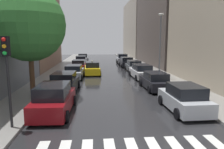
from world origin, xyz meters
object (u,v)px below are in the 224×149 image
parked_car_left_second (65,83)px  traffic_light_left_corner (7,62)px  parked_car_left_fifth (81,61)px  parked_car_right_fifth (126,62)px  parked_car_left_sixth (83,58)px  street_tree_left (29,25)px  parked_car_right_fourth (134,66)px  parked_car_right_nearest (184,99)px  parked_car_right_second (155,81)px  taxi_midroad (92,68)px  parked_car_right_sixth (122,59)px  parked_car_right_third (141,72)px  lamp_post_right (160,42)px  parked_car_left_fourth (79,66)px  parked_car_left_nearest (54,100)px  parked_car_left_third (74,72)px

parked_car_left_second → traffic_light_left_corner: size_ratio=1.10×
parked_car_left_fifth → parked_car_right_fifth: (7.55, -2.24, -0.03)m
parked_car_left_sixth → street_tree_left: size_ratio=0.54×
parked_car_right_fourth → parked_car_right_nearest: bearing=179.1°
parked_car_right_second → taxi_midroad: taxi_midroad is taller
parked_car_right_nearest → parked_car_right_sixth: size_ratio=0.99×
parked_car_right_nearest → parked_car_right_third: bearing=-0.8°
parked_car_right_second → parked_car_right_sixth: size_ratio=1.04×
taxi_midroad → lamp_post_right: bearing=-123.7°
parked_car_left_fourth → lamp_post_right: bearing=-130.1°
parked_car_left_fourth → parked_car_left_fifth: size_ratio=0.96×
parked_car_left_nearest → traffic_light_left_corner: 3.71m
parked_car_right_nearest → taxi_midroad: bearing=20.0°
taxi_midroad → parked_car_right_third: bearing=-122.2°
parked_car_left_nearest → parked_car_left_sixth: bearing=1.9°
parked_car_right_fourth → parked_car_left_third: bearing=120.8°
parked_car_left_second → parked_car_left_fourth: bearing=1.1°
parked_car_right_third → street_tree_left: street_tree_left is taller
taxi_midroad → parked_car_left_second: bearing=164.6°
parked_car_left_sixth → lamp_post_right: 22.74m
parked_car_left_fifth → parked_car_left_sixth: bearing=-0.8°
lamp_post_right → parked_car_right_sixth: bearing=95.5°
parked_car_left_fifth → parked_car_right_nearest: size_ratio=1.03×
parked_car_left_fourth → street_tree_left: size_ratio=0.53×
parked_car_left_nearest → street_tree_left: size_ratio=0.60×
parked_car_left_third → parked_car_right_nearest: size_ratio=1.10×
parked_car_left_third → parked_car_left_fourth: 6.18m
parked_car_left_second → parked_car_right_fourth: parked_car_left_second is taller
parked_car_left_fifth → parked_car_right_third: (7.65, -12.96, -0.03)m
parked_car_left_nearest → parked_car_right_third: 13.64m
parked_car_right_third → parked_car_right_sixth: bearing=-2.5°
parked_car_left_fifth → street_tree_left: bearing=173.2°
parked_car_left_second → street_tree_left: 5.35m
parked_car_left_fifth → parked_car_right_second: bearing=-158.3°
parked_car_left_fourth → traffic_light_left_corner: size_ratio=0.96×
parked_car_left_fifth → parked_car_right_second: parked_car_left_fifth is taller
parked_car_left_second → parked_car_right_nearest: (7.90, -5.59, -0.01)m
parked_car_left_third → parked_car_left_fifth: 12.28m
parked_car_right_fourth → parked_car_right_sixth: size_ratio=1.05×
parked_car_left_second → parked_car_right_sixth: size_ratio=1.13×
taxi_midroad → street_tree_left: 12.76m
parked_car_left_fourth → parked_car_right_nearest: size_ratio=1.00×
parked_car_left_second → parked_car_right_fourth: bearing=-32.8°
parked_car_right_fourth → taxi_midroad: size_ratio=0.95×
parked_car_left_second → parked_car_left_fourth: size_ratio=1.14×
parked_car_left_third → parked_car_right_second: parked_car_right_second is taller
parked_car_right_second → parked_car_right_fourth: bearing=-2.6°
parked_car_left_fourth → parked_car_right_third: size_ratio=0.85×
parked_car_right_nearest → parked_car_right_fifth: (-0.16, 22.21, -0.02)m
parked_car_left_fourth → parked_car_right_sixth: (7.55, 9.66, 0.09)m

